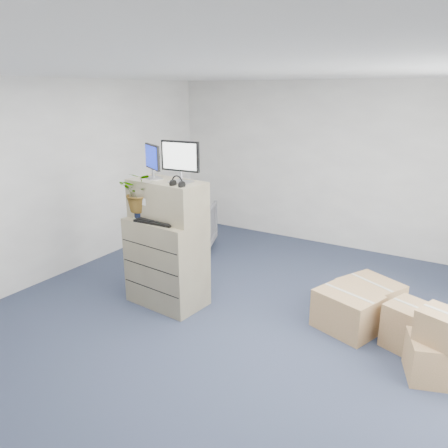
% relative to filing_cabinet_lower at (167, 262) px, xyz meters
% --- Properties ---
extents(ground, '(7.00, 7.00, 0.00)m').
position_rel_filing_cabinet_lower_xyz_m(ground, '(1.06, -0.24, -0.56)').
color(ground, '#22293E').
rests_on(ground, ground).
extents(wall_back, '(6.00, 0.02, 2.80)m').
position_rel_filing_cabinet_lower_xyz_m(wall_back, '(1.06, 3.27, 0.84)').
color(wall_back, '#B5B2AC').
rests_on(wall_back, ground).
extents(filing_cabinet_lower, '(1.00, 0.67, 1.11)m').
position_rel_filing_cabinet_lower_xyz_m(filing_cabinet_lower, '(0.00, 0.00, 0.00)').
color(filing_cabinet_lower, gray).
rests_on(filing_cabinet_lower, ground).
extents(filing_cabinet_upper, '(0.99, 0.56, 0.48)m').
position_rel_filing_cabinet_lower_xyz_m(filing_cabinet_upper, '(0.00, 0.05, 0.79)').
color(filing_cabinet_upper, gray).
rests_on(filing_cabinet_upper, filing_cabinet_lower).
extents(monitor_left, '(0.38, 0.25, 0.42)m').
position_rel_filing_cabinet_lower_xyz_m(monitor_left, '(-0.21, 0.07, 1.27)').
color(monitor_left, '#99999E').
rests_on(monitor_left, filing_cabinet_upper).
extents(monitor_right, '(0.49, 0.21, 0.49)m').
position_rel_filing_cabinet_lower_xyz_m(monitor_right, '(0.22, 0.05, 1.31)').
color(monitor_right, '#99999E').
rests_on(monitor_right, filing_cabinet_upper).
extents(headphones, '(0.17, 0.03, 0.16)m').
position_rel_filing_cabinet_lower_xyz_m(headphones, '(0.31, -0.13, 1.08)').
color(headphones, black).
rests_on(headphones, filing_cabinet_upper).
extents(keyboard, '(0.54, 0.25, 0.03)m').
position_rel_filing_cabinet_lower_xyz_m(keyboard, '(-0.01, -0.15, 0.57)').
color(keyboard, black).
rests_on(keyboard, filing_cabinet_lower).
extents(mouse, '(0.10, 0.06, 0.03)m').
position_rel_filing_cabinet_lower_xyz_m(mouse, '(0.31, -0.15, 0.57)').
color(mouse, silver).
rests_on(mouse, filing_cabinet_lower).
extents(water_bottle, '(0.07, 0.07, 0.24)m').
position_rel_filing_cabinet_lower_xyz_m(water_bottle, '(0.08, 0.08, 0.68)').
color(water_bottle, gray).
rests_on(water_bottle, filing_cabinet_lower).
extents(phone_dock, '(0.08, 0.06, 0.16)m').
position_rel_filing_cabinet_lower_xyz_m(phone_dock, '(-0.02, 0.06, 0.61)').
color(phone_dock, silver).
rests_on(phone_dock, filing_cabinet_lower).
extents(external_drive, '(0.25, 0.20, 0.07)m').
position_rel_filing_cabinet_lower_xyz_m(external_drive, '(0.31, 0.06, 0.59)').
color(external_drive, black).
rests_on(external_drive, filing_cabinet_lower).
extents(tissue_box, '(0.29, 0.16, 0.10)m').
position_rel_filing_cabinet_lower_xyz_m(tissue_box, '(0.34, 0.10, 0.68)').
color(tissue_box, '#3F8BD8').
rests_on(tissue_box, external_drive).
extents(potted_plant, '(0.58, 0.61, 0.47)m').
position_rel_filing_cabinet_lower_xyz_m(potted_plant, '(-0.29, -0.10, 0.82)').
color(potted_plant, '#B2CDA5').
rests_on(potted_plant, filing_cabinet_lower).
extents(office_chair, '(1.08, 1.05, 0.87)m').
position_rel_filing_cabinet_lower_xyz_m(office_chair, '(-0.95, 1.80, -0.12)').
color(office_chair, '#5D5D62').
rests_on(office_chair, ground).
extents(cardboard_boxes, '(1.72, 1.64, 0.70)m').
position_rel_filing_cabinet_lower_xyz_m(cardboard_boxes, '(2.63, 0.53, -0.31)').
color(cardboard_boxes, olive).
rests_on(cardboard_boxes, ground).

